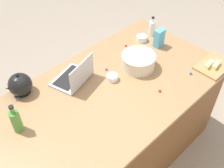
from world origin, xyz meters
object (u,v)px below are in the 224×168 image
at_px(butter_stick_left, 209,64).
at_px(ramekin_medium, 112,77).
at_px(mixing_bowl_large, 138,61).
at_px(cutting_board, 214,65).
at_px(candy_bag, 159,38).
at_px(laptop, 75,77).
at_px(butter_stick_right, 216,65).
at_px(ramekin_small, 142,38).
at_px(bottle_olive, 16,121).
at_px(bottle_vinegar, 152,28).
at_px(kettle, 20,85).

distance_m(butter_stick_left, ramekin_medium, 0.83).
bearing_deg(mixing_bowl_large, cutting_board, 136.44).
bearing_deg(butter_stick_left, candy_bag, -83.48).
distance_m(laptop, butter_stick_right, 1.18).
bearing_deg(ramekin_small, ramekin_medium, 18.61).
bearing_deg(laptop, ramekin_medium, 139.28).
height_order(mixing_bowl_large, butter_stick_right, mixing_bowl_large).
relative_size(bottle_olive, butter_stick_left, 2.11).
relative_size(butter_stick_left, butter_stick_right, 1.00).
bearing_deg(cutting_board, butter_stick_right, 58.66).
height_order(bottle_olive, bottle_vinegar, bottle_olive).
distance_m(laptop, kettle, 0.42).
bearing_deg(ramekin_medium, butter_stick_right, 144.86).
bearing_deg(butter_stick_left, cutting_board, 155.67).
relative_size(bottle_vinegar, cutting_board, 0.60).
height_order(cutting_board, butter_stick_left, butter_stick_left).
bearing_deg(butter_stick_right, cutting_board, -121.34).
xyz_separation_m(cutting_board, butter_stick_right, (0.01, 0.02, 0.03)).
bearing_deg(bottle_vinegar, ramekin_medium, 15.07).
bearing_deg(bottle_vinegar, laptop, 0.05).
relative_size(laptop, ramekin_medium, 3.91).
distance_m(laptop, bottle_vinegar, 0.95).
bearing_deg(bottle_vinegar, cutting_board, 90.87).
distance_m(butter_stick_right, ramekin_small, 0.72).
xyz_separation_m(bottle_vinegar, butter_stick_right, (0.00, 0.70, -0.04)).
bearing_deg(mixing_bowl_large, butter_stick_left, 134.71).
height_order(kettle, candy_bag, kettle).
bearing_deg(butter_stick_left, butter_stick_right, 128.70).
xyz_separation_m(ramekin_small, ramekin_medium, (0.58, 0.20, -0.00)).
relative_size(bottle_olive, bottle_vinegar, 1.20).
height_order(laptop, ramekin_medium, laptop).
height_order(butter_stick_right, candy_bag, candy_bag).
bearing_deg(kettle, butter_stick_left, 146.60).
relative_size(kettle, cutting_board, 0.66).
bearing_deg(ramekin_medium, cutting_board, 146.57).
xyz_separation_m(bottle_vinegar, butter_stick_left, (0.04, 0.66, -0.04)).
distance_m(bottle_vinegar, candy_bag, 0.19).
distance_m(mixing_bowl_large, kettle, 0.96).
relative_size(kettle, butter_stick_left, 1.94).
xyz_separation_m(butter_stick_right, ramekin_small, (0.14, -0.70, -0.01)).
bearing_deg(mixing_bowl_large, bottle_olive, -6.82).
bearing_deg(bottle_vinegar, bottle_olive, 4.05).
xyz_separation_m(bottle_olive, cutting_board, (-1.53, 0.57, -0.08)).
distance_m(kettle, butter_stick_right, 1.59).
bearing_deg(laptop, butter_stick_right, 143.45).
relative_size(bottle_olive, ramekin_small, 2.32).
distance_m(laptop, ramekin_small, 0.81).
bearing_deg(bottle_olive, butter_stick_right, 158.60).
xyz_separation_m(butter_stick_left, ramekin_medium, (0.68, -0.46, -0.01)).
relative_size(bottle_olive, butter_stick_right, 2.11).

